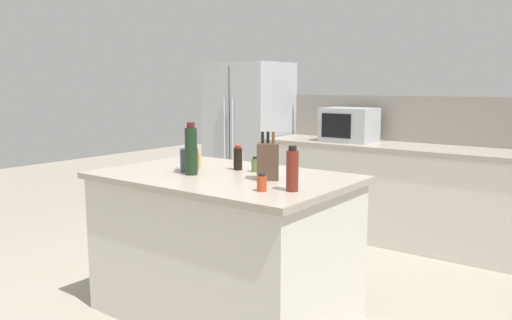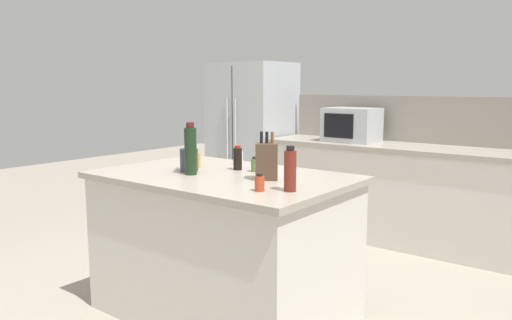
# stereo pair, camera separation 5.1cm
# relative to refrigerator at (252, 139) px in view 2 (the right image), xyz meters

# --- Properties ---
(ground_plane) EXTENTS (14.00, 14.00, 0.00)m
(ground_plane) POSITION_rel_refrigerator_xyz_m (1.53, -2.25, -0.88)
(ground_plane) COLOR gray
(back_counter_run) EXTENTS (2.71, 0.66, 0.94)m
(back_counter_run) POSITION_rel_refrigerator_xyz_m (1.83, -0.05, -0.41)
(back_counter_run) COLOR beige
(back_counter_run) RESTS_ON ground_plane
(wall_backsplash) EXTENTS (2.67, 0.03, 0.46)m
(wall_backsplash) POSITION_rel_refrigerator_xyz_m (1.83, 0.27, 0.29)
(wall_backsplash) COLOR gray
(wall_backsplash) RESTS_ON back_counter_run
(kitchen_island) EXTENTS (1.62, 1.04, 0.94)m
(kitchen_island) POSITION_rel_refrigerator_xyz_m (1.53, -2.25, -0.41)
(kitchen_island) COLOR beige
(kitchen_island) RESTS_ON ground_plane
(refrigerator) EXTENTS (0.86, 0.75, 1.76)m
(refrigerator) POSITION_rel_refrigerator_xyz_m (0.00, 0.00, 0.00)
(refrigerator) COLOR #ADB2B7
(refrigerator) RESTS_ON ground_plane
(microwave) EXTENTS (0.51, 0.39, 0.34)m
(microwave) POSITION_rel_refrigerator_xyz_m (1.31, -0.05, 0.23)
(microwave) COLOR #ADB2B7
(microwave) RESTS_ON back_counter_run
(knife_block) EXTENTS (0.16, 0.16, 0.29)m
(knife_block) POSITION_rel_refrigerator_xyz_m (1.86, -2.23, 0.17)
(knife_block) COLOR #4C3828
(knife_block) RESTS_ON kitchen_island
(utensil_crock) EXTENTS (0.12, 0.12, 0.32)m
(utensil_crock) POSITION_rel_refrigerator_xyz_m (1.27, -2.30, 0.14)
(utensil_crock) COLOR #333D4C
(utensil_crock) RESTS_ON kitchen_island
(vinegar_bottle) EXTENTS (0.07, 0.07, 0.25)m
(vinegar_bottle) POSITION_rel_refrigerator_xyz_m (2.16, -2.42, 0.17)
(vinegar_bottle) COLOR maroon
(vinegar_bottle) RESTS_ON kitchen_island
(wine_bottle) EXTENTS (0.08, 0.08, 0.33)m
(wine_bottle) POSITION_rel_refrigerator_xyz_m (1.37, -2.38, 0.22)
(wine_bottle) COLOR black
(wine_bottle) RESTS_ON kitchen_island
(spice_jar_oregano) EXTENTS (0.05, 0.05, 0.10)m
(spice_jar_oregano) POSITION_rel_refrigerator_xyz_m (1.63, -2.05, 0.11)
(spice_jar_oregano) COLOR #567038
(spice_jar_oregano) RESTS_ON kitchen_island
(soy_sauce_bottle) EXTENTS (0.06, 0.06, 0.16)m
(soy_sauce_bottle) POSITION_rel_refrigerator_xyz_m (1.50, -2.06, 0.14)
(soy_sauce_bottle) COLOR black
(soy_sauce_bottle) RESTS_ON kitchen_island
(honey_jar) EXTENTS (0.08, 0.08, 0.12)m
(honey_jar) POSITION_rel_refrigerator_xyz_m (1.21, -2.18, 0.11)
(honey_jar) COLOR gold
(honey_jar) RESTS_ON kitchen_island
(salt_shaker) EXTENTS (0.05, 0.05, 0.11)m
(salt_shaker) POSITION_rel_refrigerator_xyz_m (1.36, -1.88, 0.11)
(salt_shaker) COLOR silver
(salt_shaker) RESTS_ON kitchen_island
(spice_jar_paprika) EXTENTS (0.05, 0.05, 0.10)m
(spice_jar_paprika) POSITION_rel_refrigerator_xyz_m (2.03, -2.52, 0.10)
(spice_jar_paprika) COLOR #B73D1E
(spice_jar_paprika) RESTS_ON kitchen_island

